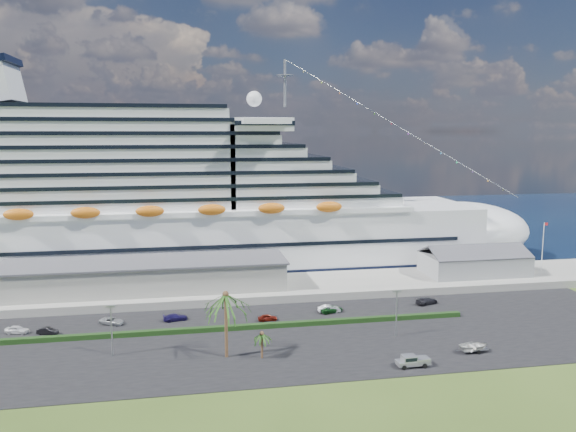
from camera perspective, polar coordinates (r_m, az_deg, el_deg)
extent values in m
plane|color=#334918|center=(90.37, 0.49, -14.71)|extent=(420.00, 420.00, 0.00)
cube|color=black|center=(100.39, -0.71, -12.23)|extent=(140.00, 38.00, 0.12)
cube|color=gray|center=(127.39, -2.89, -7.30)|extent=(240.00, 20.00, 1.80)
cube|color=black|center=(215.10, -5.97, -1.03)|extent=(420.00, 160.00, 0.02)
cube|color=silver|center=(148.24, -11.81, -2.39)|extent=(160.00, 30.00, 16.00)
ellipsoid|color=silver|center=(166.29, 16.93, -1.40)|extent=(40.00, 30.00, 16.00)
cube|color=black|center=(149.66, -11.73, -4.94)|extent=(164.00, 30.60, 2.40)
cube|color=silver|center=(146.62, -16.78, 5.82)|extent=(128.00, 26.00, 24.80)
cube|color=silver|center=(146.71, -3.12, 9.22)|extent=(14.00, 38.00, 3.20)
cylinder|color=gray|center=(148.28, -0.31, 13.33)|extent=(0.70, 0.70, 12.00)
ellipsoid|color=#C46112|center=(131.26, -13.86, 0.48)|extent=(90.00, 2.40, 2.60)
ellipsoid|color=#C46112|center=(162.57, -13.18, 2.02)|extent=(90.00, 2.40, 2.60)
cube|color=black|center=(148.09, -11.82, -2.08)|extent=(144.00, 30.40, 0.90)
cube|color=gray|center=(125.79, -14.33, -5.93)|extent=(60.00, 14.00, 6.00)
cube|color=#4C4C54|center=(125.06, -14.38, -4.55)|extent=(61.00, 15.00, 0.40)
cube|color=gray|center=(142.56, 18.38, -4.64)|extent=(24.00, 12.00, 4.80)
cube|color=#4C4C54|center=(139.24, 19.04, -3.47)|extent=(24.00, 6.31, 2.74)
cube|color=#4C4C54|center=(144.38, 17.88, -2.99)|extent=(24.00, 6.31, 2.74)
cylinder|color=silver|center=(151.20, 24.46, -2.84)|extent=(0.16, 0.16, 12.00)
cube|color=red|center=(150.55, 24.74, -0.74)|extent=(1.00, 0.04, 0.70)
cube|color=black|center=(103.96, -5.61, -11.23)|extent=(88.00, 1.10, 0.90)
cylinder|color=gray|center=(95.79, -17.48, -11.10)|extent=(0.24, 0.24, 8.00)
cube|color=gray|center=(94.51, -17.59, -8.75)|extent=(1.60, 0.35, 0.35)
cylinder|color=gray|center=(101.38, 10.96, -9.75)|extent=(0.24, 0.24, 8.00)
cube|color=gray|center=(100.18, 11.03, -7.52)|extent=(1.60, 0.35, 0.35)
cylinder|color=#47301E|center=(90.98, -6.31, -11.04)|extent=(0.54, 0.54, 10.50)
sphere|color=#47301E|center=(89.36, -6.36, -7.87)|extent=(0.98, 0.98, 0.98)
cylinder|color=#47301E|center=(91.19, -2.66, -13.07)|extent=(0.35, 0.35, 4.20)
sphere|color=#47301E|center=(90.44, -2.67, -11.83)|extent=(0.73, 0.73, 0.73)
imported|color=white|center=(112.67, -25.82, -10.35)|extent=(4.41, 2.67, 1.40)
imported|color=black|center=(110.01, -23.21, -10.69)|extent=(3.95, 2.38, 1.23)
imported|color=#95989D|center=(111.35, -17.47, -10.14)|extent=(4.99, 3.80, 1.26)
imported|color=#1E164F|center=(110.39, -11.38, -10.05)|extent=(4.83, 2.77, 1.32)
imported|color=#63160D|center=(108.32, -2.09, -10.27)|extent=(3.74, 1.69, 1.25)
imported|color=silver|center=(113.17, 4.21, -9.39)|extent=(4.46, 1.60, 1.47)
imported|color=#0E3A13|center=(113.35, 4.39, -9.39)|extent=(5.36, 3.58, 1.37)
imported|color=black|center=(121.57, 13.90, -8.35)|extent=(5.48, 3.72, 1.47)
cylinder|color=black|center=(89.31, 11.71, -14.84)|extent=(0.77, 0.29, 0.76)
cylinder|color=black|center=(90.84, 11.27, -14.41)|extent=(0.77, 0.29, 0.76)
cylinder|color=black|center=(90.53, 13.72, -14.58)|extent=(0.77, 0.29, 0.76)
cylinder|color=black|center=(92.04, 13.25, -14.16)|extent=(0.77, 0.29, 0.76)
cube|color=#A1A4A8|center=(90.59, 12.59, -14.29)|extent=(5.18, 2.07, 0.66)
cube|color=#A1A4A8|center=(90.96, 13.42, -13.97)|extent=(2.34, 1.92, 0.52)
cube|color=#A1A4A8|center=(90.09, 12.20, -13.95)|extent=(2.15, 1.87, 0.90)
cube|color=black|center=(90.06, 12.20, -13.90)|extent=(1.96, 1.91, 0.52)
cube|color=#A1A4A8|center=(89.74, 11.26, -14.35)|extent=(0.91, 1.83, 0.33)
cube|color=gray|center=(98.62, 18.38, -12.71)|extent=(4.59, 2.01, 0.12)
cylinder|color=gray|center=(97.69, 17.30, -12.86)|extent=(2.14, 0.25, 0.08)
cylinder|color=black|center=(98.17, 18.83, -12.97)|extent=(0.64, 0.26, 0.62)
cylinder|color=black|center=(99.59, 18.33, -12.63)|extent=(0.64, 0.26, 0.62)
imported|color=silver|center=(98.41, 18.40, -12.40)|extent=(5.20, 3.90, 1.02)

